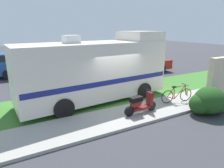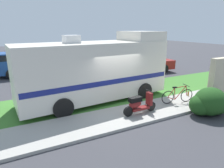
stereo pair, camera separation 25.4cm
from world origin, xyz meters
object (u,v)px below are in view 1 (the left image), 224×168
(bicycle, at_px, (177,95))
(pickup_truck_near, at_px, (134,62))
(scooter, at_px, (140,104))
(motorhome_rv, at_px, (96,69))
(bottle_green, at_px, (187,93))
(pickup_truck_far, at_px, (22,63))

(bicycle, distance_m, pickup_truck_near, 7.21)
(scooter, xyz_separation_m, pickup_truck_near, (4.59, 7.10, 0.41))
(motorhome_rv, relative_size, scooter, 4.70)
(bottle_green, bearing_deg, pickup_truck_far, 126.41)
(motorhome_rv, xyz_separation_m, pickup_truck_far, (-2.85, 8.19, -0.69))
(pickup_truck_far, bearing_deg, pickup_truck_near, -24.32)
(scooter, xyz_separation_m, bottle_green, (3.78, 0.72, -0.33))
(bottle_green, bearing_deg, bicycle, -159.58)
(bicycle, distance_m, bottle_green, 1.43)
(motorhome_rv, bearing_deg, pickup_truck_near, 39.41)
(pickup_truck_far, distance_m, bottle_green, 12.59)
(bicycle, xyz_separation_m, pickup_truck_far, (-6.14, 10.61, 0.50))
(scooter, relative_size, pickup_truck_near, 0.30)
(pickup_truck_near, relative_size, bottle_green, 19.28)
(bicycle, xyz_separation_m, bottle_green, (1.32, 0.49, -0.25))
(motorhome_rv, bearing_deg, bottle_green, -22.67)
(motorhome_rv, distance_m, pickup_truck_far, 8.70)
(pickup_truck_near, relative_size, pickup_truck_far, 0.98)
(motorhome_rv, height_order, scooter, motorhome_rv)
(pickup_truck_far, bearing_deg, scooter, -71.23)
(bicycle, relative_size, bottle_green, 5.86)
(pickup_truck_far, relative_size, bottle_green, 19.58)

